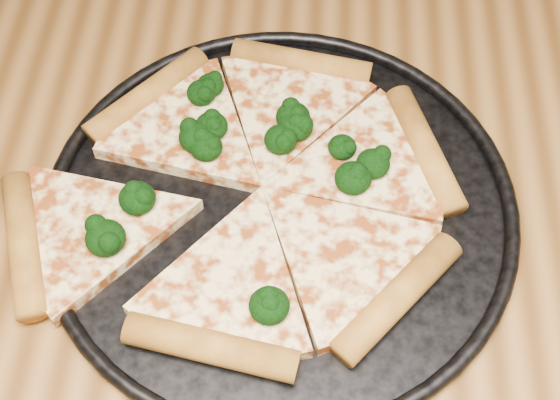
{
  "coord_description": "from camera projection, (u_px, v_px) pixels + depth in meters",
  "views": [
    {
      "loc": [
        -0.08,
        -0.23,
        1.32
      ],
      "look_at": [
        -0.1,
        0.13,
        0.77
      ],
      "focal_mm": 49.46,
      "sensor_mm": 36.0,
      "label": 1
    }
  ],
  "objects": [
    {
      "name": "pizza_pan",
      "position": [
        280.0,
        205.0,
        0.67
      ],
      "size": [
        0.41,
        0.41,
        0.02
      ],
      "color": "black",
      "rests_on": "dining_table"
    },
    {
      "name": "dining_table",
      "position": [
        385.0,
        395.0,
        0.68
      ],
      "size": [
        1.2,
        0.9,
        0.75
      ],
      "color": "brown",
      "rests_on": "ground"
    },
    {
      "name": "pizza",
      "position": [
        252.0,
        190.0,
        0.67
      ],
      "size": [
        0.41,
        0.35,
        0.03
      ],
      "rotation": [
        0.0,
        0.0,
        -0.19
      ],
      "color": "#F9DB98",
      "rests_on": "pizza_pan"
    },
    {
      "name": "broccoli_florets",
      "position": [
        247.0,
        161.0,
        0.67
      ],
      "size": [
        0.25,
        0.25,
        0.03
      ],
      "color": "black",
      "rests_on": "pizza"
    }
  ]
}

